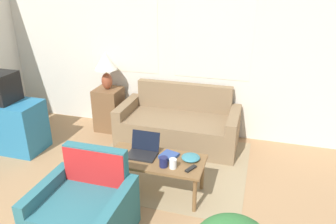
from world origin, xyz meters
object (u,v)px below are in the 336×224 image
Objects in this scene: cup_navy at (173,164)px; tv_remote at (191,169)px; cup_yellow at (164,162)px; laptop at (143,150)px; armchair at (86,211)px; table_lamp at (106,65)px; couch at (179,126)px; coffee_table at (155,163)px; book_red at (169,156)px; snack_bowl at (191,157)px.

cup_navy is 0.68× the size of tv_remote.
tv_remote is at bearing 4.74° from cup_yellow.
cup_navy is at bearing -24.57° from laptop.
armchair reaches higher than laptop.
laptop is at bearing 155.43° from cup_navy.
armchair is at bearing -134.02° from cup_navy.
laptop is (1.07, -1.33, -0.57)m from table_lamp.
couch is 3.00× the size of table_lamp.
couch is at bearing 84.94° from laptop.
laptop reaches higher than cup_navy.
cup_navy is at bearing -45.70° from table_lamp.
coffee_table is 4.98× the size of book_red.
table_lamp is at bearing 131.65° from coffee_table.
armchair is 2.57× the size of laptop.
table_lamp is 3.69× the size of tv_remote.
cup_navy is at bearing -172.47° from tv_remote.
table_lamp is 1.74× the size of laptop.
cup_navy is 0.97× the size of cup_yellow.
table_lamp is at bearing 136.29° from book_red.
table_lamp is 2.31m from tv_remote.
cup_navy is (0.66, 0.68, 0.23)m from armchair.
laptop reaches higher than book_red.
coffee_table is at bearing -48.35° from table_lamp.
snack_bowl is (0.38, 0.09, 0.08)m from coffee_table.
cup_navy is at bearing -123.17° from snack_bowl.
cup_navy is 0.26m from snack_bowl.
armchair is 0.93m from laptop.
couch is 1.43m from cup_navy.
laptop is (-0.11, -1.20, 0.23)m from couch.
snack_bowl is (0.14, 0.22, -0.03)m from cup_navy.
tv_remote is (0.05, -0.19, -0.02)m from snack_bowl.
coffee_table is at bearing 167.09° from tv_remote.
couch reaches higher than tv_remote.
coffee_table is at bearing -166.09° from snack_bowl.
table_lamp is 2.15m from snack_bowl.
couch is 1.23m from laptop.
laptop is 3.10× the size of cup_navy.
cup_navy is at bearing -78.11° from couch.
armchair reaches higher than book_red.
cup_yellow reaches higher than book_red.
tv_remote is (0.58, -0.16, -0.04)m from laptop.
couch is at bearing 97.77° from cup_yellow.
cup_yellow is 0.20m from book_red.
armchair is at bearing -117.52° from coffee_table.
cup_yellow is at bearing -90.61° from book_red.
cup_navy is at bearing 45.98° from armchair.
couch is at bearing 110.36° from snack_bowl.
table_lamp is at bearing 138.20° from tv_remote.
tv_remote is (0.19, 0.02, -0.04)m from cup_navy.
coffee_table is (0.05, -1.26, 0.13)m from couch.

